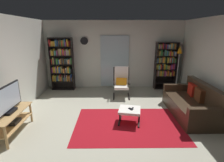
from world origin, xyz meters
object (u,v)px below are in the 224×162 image
bookshelf_near_sofa (165,63)px  tv_remote (132,109)px  cell_phone (131,109)px  floor_lamp_by_shelf (179,57)px  television (8,100)px  bookshelf_near_tv (62,62)px  ottoman (130,111)px  lounge_armchair (121,81)px  tv_stand (11,120)px  wall_clock (84,41)px  leather_sofa (192,104)px

bookshelf_near_sofa → tv_remote: size_ratio=12.60×
tv_remote → cell_phone: (-0.04, -0.00, -0.00)m
tv_remote → floor_lamp_by_shelf: floor_lamp_by_shelf is taller
television → bookshelf_near_tv: size_ratio=0.49×
bookshelf_near_tv → ottoman: 3.58m
bookshelf_near_tv → lounge_armchair: bookshelf_near_tv is taller
ottoman → cell_phone: (0.02, -0.01, 0.07)m
tv_stand → ottoman: (2.65, 0.46, -0.04)m
tv_stand → bookshelf_near_sofa: 5.36m
ottoman → wall_clock: bearing=117.3°
tv_stand → bookshelf_near_tv: size_ratio=0.59×
leather_sofa → cell_phone: 1.78m
bookshelf_near_tv → lounge_armchair: bearing=-19.0°
lounge_armchair → floor_lamp_by_shelf: bearing=5.6°
leather_sofa → floor_lamp_by_shelf: size_ratio=1.09×
television → floor_lamp_by_shelf: 5.24m
bookshelf_near_tv → bookshelf_near_sofa: bookshelf_near_tv is taller
ottoman → floor_lamp_by_shelf: 2.99m
tv_stand → bookshelf_near_tv: bearing=83.7°
tv_stand → floor_lamp_by_shelf: 5.30m
floor_lamp_by_shelf → television: bearing=-151.1°
tv_stand → wall_clock: 3.82m
tv_stand → cell_phone: size_ratio=8.39×
bookshelf_near_tv → lounge_armchair: (2.22, -0.77, -0.53)m
wall_clock → ottoman: bearing=-62.7°
leather_sofa → lounge_armchair: size_ratio=1.84×
television → wall_clock: 3.66m
ottoman → floor_lamp_by_shelf: size_ratio=0.35×
tv_remote → floor_lamp_by_shelf: (1.84, 2.06, 0.98)m
bookshelf_near_tv → floor_lamp_by_shelf: size_ratio=1.16×
bookshelf_near_tv → bookshelf_near_sofa: (3.96, 0.04, -0.04)m
bookshelf_near_sofa → floor_lamp_by_shelf: bearing=-66.8°
ottoman → wall_clock: size_ratio=2.07×
television → cell_phone: bearing=9.7°
floor_lamp_by_shelf → wall_clock: wall_clock is taller
tv_stand → bookshelf_near_sofa: bookshelf_near_sofa is taller
lounge_armchair → wall_clock: bearing=144.4°
tv_remote → wall_clock: (-1.53, 2.84, 1.48)m
lounge_armchair → cell_phone: (0.11, -1.86, -0.17)m
lounge_armchair → wall_clock: size_ratio=3.53×
tv_remote → ottoman: bearing=-164.2°
ottoman → bookshelf_near_tv: bearing=131.4°
television → wall_clock: size_ratio=3.35×
leather_sofa → tv_remote: (-1.68, -0.42, 0.07)m
leather_sofa → lounge_armchair: (-1.84, 1.44, 0.23)m
leather_sofa → tv_remote: 1.74m
bookshelf_near_sofa → ottoman: bearing=-121.7°
bookshelf_near_tv → leather_sofa: (4.06, -2.21, -0.76)m
bookshelf_near_sofa → wall_clock: wall_clock is taller
bookshelf_near_sofa → wall_clock: (-3.11, 0.18, 0.82)m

